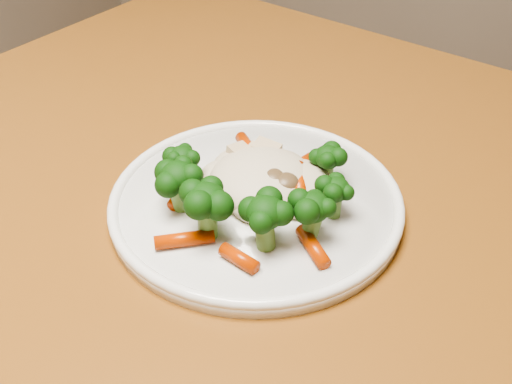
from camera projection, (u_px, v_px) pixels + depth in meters
dining_table at (351, 302)px, 0.64m from camera, size 1.24×0.98×0.75m
plate at (256, 204)px, 0.58m from camera, size 0.26×0.26×0.01m
meal at (255, 187)px, 0.56m from camera, size 0.18×0.18×0.05m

